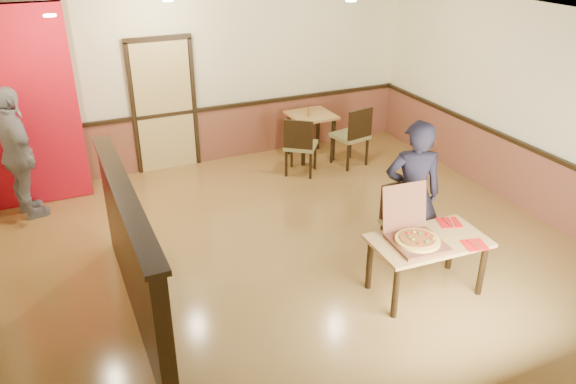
# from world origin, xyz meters

# --- Properties ---
(floor) EXTENTS (7.00, 7.00, 0.00)m
(floor) POSITION_xyz_m (0.00, 0.00, 0.00)
(floor) COLOR #A27C3F
(floor) RESTS_ON ground
(ceiling) EXTENTS (7.00, 7.00, 0.00)m
(ceiling) POSITION_xyz_m (0.00, 0.00, 2.80)
(ceiling) COLOR black
(ceiling) RESTS_ON wall_back
(wall_back) EXTENTS (7.00, 0.00, 7.00)m
(wall_back) POSITION_xyz_m (0.00, 3.50, 1.40)
(wall_back) COLOR #FFFAC7
(wall_back) RESTS_ON floor
(wall_right) EXTENTS (0.00, 7.00, 7.00)m
(wall_right) POSITION_xyz_m (3.50, 0.00, 1.40)
(wall_right) COLOR #FFFAC7
(wall_right) RESTS_ON floor
(wainscot_back) EXTENTS (7.00, 0.04, 0.90)m
(wainscot_back) POSITION_xyz_m (0.00, 3.47, 0.45)
(wainscot_back) COLOR brown
(wainscot_back) RESTS_ON floor
(chair_rail_back) EXTENTS (7.00, 0.06, 0.06)m
(chair_rail_back) POSITION_xyz_m (0.00, 3.45, 0.92)
(chair_rail_back) COLOR black
(chair_rail_back) RESTS_ON wall_back
(wainscot_right) EXTENTS (0.04, 7.00, 0.90)m
(wainscot_right) POSITION_xyz_m (3.47, 0.00, 0.45)
(wainscot_right) COLOR brown
(wainscot_right) RESTS_ON floor
(chair_rail_right) EXTENTS (0.06, 7.00, 0.06)m
(chair_rail_right) POSITION_xyz_m (3.45, 0.00, 0.92)
(chair_rail_right) COLOR black
(chair_rail_right) RESTS_ON wall_right
(back_door) EXTENTS (0.90, 0.06, 2.10)m
(back_door) POSITION_xyz_m (-0.80, 3.46, 1.05)
(back_door) COLOR #DDC271
(back_door) RESTS_ON wall_back
(booth_partition) EXTENTS (0.20, 3.10, 1.44)m
(booth_partition) POSITION_xyz_m (-2.00, -0.20, 0.74)
(booth_partition) COLOR black
(booth_partition) RESTS_ON floor
(red_accent_panel) EXTENTS (1.60, 0.20, 2.78)m
(red_accent_panel) POSITION_xyz_m (-2.90, 3.00, 1.40)
(red_accent_panel) COLOR red
(red_accent_panel) RESTS_ON floor
(spot_a) EXTENTS (0.14, 0.14, 0.02)m
(spot_a) POSITION_xyz_m (-2.30, 1.80, 2.78)
(spot_a) COLOR #F2E8A9
(spot_a) RESTS_ON ceiling
(spot_b) EXTENTS (0.14, 0.14, 0.02)m
(spot_b) POSITION_xyz_m (-0.80, 2.50, 2.78)
(spot_b) COLOR #F2E8A9
(spot_b) RESTS_ON ceiling
(spot_c) EXTENTS (0.14, 0.14, 0.02)m
(spot_c) POSITION_xyz_m (1.40, 1.50, 2.78)
(spot_c) COLOR #F2E8A9
(spot_c) RESTS_ON ceiling
(main_table) EXTENTS (1.28, 0.77, 0.67)m
(main_table) POSITION_xyz_m (0.97, -1.13, 0.56)
(main_table) COLOR tan
(main_table) RESTS_ON floor
(diner_chair) EXTENTS (0.48, 0.48, 0.93)m
(diner_chair) POSITION_xyz_m (1.14, -0.40, 0.51)
(diner_chair) COLOR olive
(diner_chair) RESTS_ON floor
(side_chair_left) EXTENTS (0.67, 0.67, 0.97)m
(side_chair_left) POSITION_xyz_m (1.06, 2.29, 0.53)
(side_chair_left) COLOR olive
(side_chair_left) RESTS_ON floor
(side_chair_right) EXTENTS (0.60, 0.60, 1.02)m
(side_chair_right) POSITION_xyz_m (2.02, 2.28, 0.56)
(side_chair_right) COLOR olive
(side_chair_right) RESTS_ON floor
(side_table) EXTENTS (0.73, 0.73, 0.78)m
(side_table) POSITION_xyz_m (1.55, 2.90, 0.60)
(side_table) COLOR tan
(side_table) RESTS_ON floor
(diner) EXTENTS (0.77, 0.65, 1.80)m
(diner) POSITION_xyz_m (1.14, -0.54, 0.90)
(diner) COLOR black
(diner) RESTS_ON floor
(passerby) EXTENTS (0.77, 1.17, 1.84)m
(passerby) POSITION_xyz_m (-2.98, 2.59, 0.92)
(passerby) COLOR gray
(passerby) RESTS_ON floor
(pizza_box) EXTENTS (0.57, 0.66, 0.56)m
(pizza_box) POSITION_xyz_m (0.79, -1.11, 0.74)
(pizza_box) COLOR brown
(pizza_box) RESTS_ON main_table
(pizza) EXTENTS (0.61, 0.61, 0.03)m
(pizza) POSITION_xyz_m (0.78, -1.17, 0.72)
(pizza) COLOR #F4D059
(pizza) RESTS_ON pizza_box
(napkin_near) EXTENTS (0.28, 0.28, 0.01)m
(napkin_near) POSITION_xyz_m (1.33, -1.43, 0.67)
(napkin_near) COLOR red
(napkin_near) RESTS_ON main_table
(napkin_far) EXTENTS (0.31, 0.31, 0.01)m
(napkin_far) POSITION_xyz_m (1.40, -0.93, 0.67)
(napkin_far) COLOR red
(napkin_far) RESTS_ON main_table
(condiment) EXTENTS (0.06, 0.06, 0.15)m
(condiment) POSITION_xyz_m (1.45, 2.81, 0.85)
(condiment) COLOR #9A5C1C
(condiment) RESTS_ON side_table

